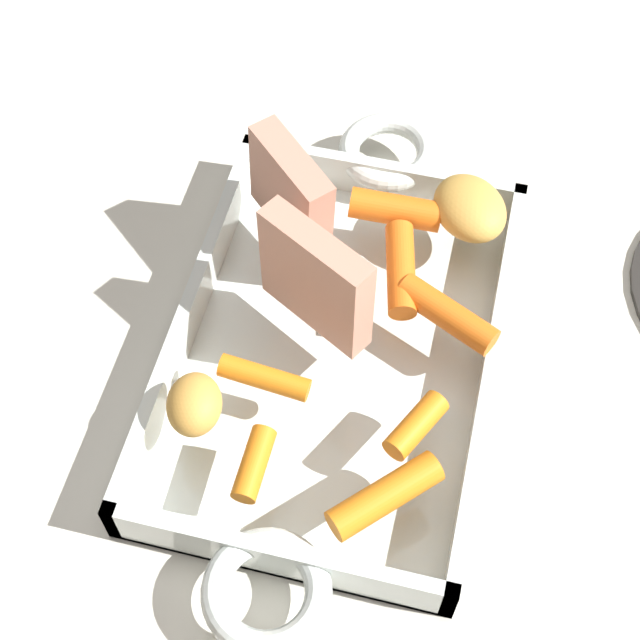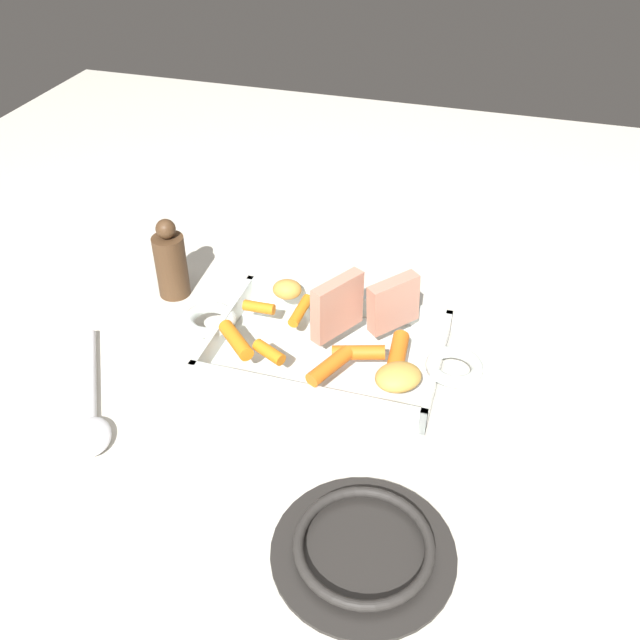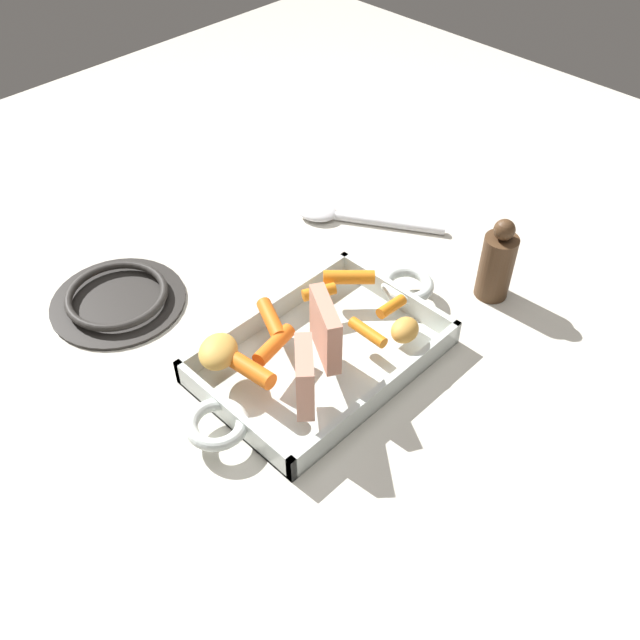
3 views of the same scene
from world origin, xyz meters
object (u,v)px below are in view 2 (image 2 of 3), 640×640
object	(u,v)px
roasting_dish	(327,350)
pepper_mill	(171,263)
potato_corner	(398,377)
roast_slice_thin	(393,303)
potato_whole	(287,289)
baby_carrot_southeast	(398,352)
serving_spoon	(91,412)
baby_carrot_center_right	(359,353)
stove_burner_rear	(364,548)
baby_carrot_long	(301,311)
baby_carrot_center_left	(259,307)
baby_carrot_short	(330,366)
roast_slice_outer	(337,306)
baby_carrot_northwest	(269,352)
baby_carrot_southwest	(236,340)

from	to	relation	value
roasting_dish	pepper_mill	distance (m)	0.29
potato_corner	roast_slice_thin	bearing A→B (deg)	-74.51
potato_whole	potato_corner	bearing A→B (deg)	144.05
baby_carrot_southeast	serving_spoon	distance (m)	0.40
baby_carrot_center_right	serving_spoon	world-z (taller)	baby_carrot_center_right
potato_whole	stove_burner_rear	xyz separation A→B (m)	(-0.21, 0.36, -0.04)
baby_carrot_long	stove_burner_rear	xyz separation A→B (m)	(-0.17, 0.33, -0.04)
roast_slice_thin	baby_carrot_southeast	distance (m)	0.08
baby_carrot_long	potato_whole	size ratio (longest dim) A/B	1.37
baby_carrot_center_left	baby_carrot_southeast	xyz separation A→B (m)	(-0.21, 0.04, 0.00)
roasting_dish	baby_carrot_short	distance (m)	0.08
roast_slice_outer	baby_carrot_southeast	world-z (taller)	roast_slice_outer
potato_corner	serving_spoon	distance (m)	0.39
baby_carrot_long	potato_whole	xyz separation A→B (m)	(0.03, -0.04, 0.01)
potato_whole	baby_carrot_long	bearing A→B (deg)	131.95
roast_slice_thin	baby_carrot_center_right	bearing A→B (deg)	72.22
baby_carrot_short	stove_burner_rear	distance (m)	0.25
baby_carrot_northwest	baby_carrot_southwest	xyz separation A→B (m)	(0.05, -0.01, 0.00)
baby_carrot_long	baby_carrot_northwest	bearing A→B (deg)	83.78
potato_whole	stove_burner_rear	distance (m)	0.42
potato_corner	stove_burner_rear	world-z (taller)	potato_corner
baby_carrot_long	baby_carrot_southwest	distance (m)	0.11
stove_burner_rear	pepper_mill	world-z (taller)	pepper_mill
baby_carrot_long	serving_spoon	world-z (taller)	baby_carrot_long
roast_slice_thin	potato_corner	bearing A→B (deg)	105.49
roast_slice_outer	serving_spoon	xyz separation A→B (m)	(0.26, 0.21, -0.07)
stove_burner_rear	potato_corner	bearing A→B (deg)	-86.82
baby_carrot_center_left	baby_carrot_short	distance (m)	0.16
baby_carrot_center_left	potato_whole	distance (m)	0.05
potato_whole	stove_burner_rear	size ratio (longest dim) A/B	0.22
roast_slice_thin	stove_burner_rear	bearing A→B (deg)	97.62
roasting_dish	stove_burner_rear	bearing A→B (deg)	113.28
roast_slice_thin	baby_carrot_center_left	distance (m)	0.19
roast_slice_outer	stove_burner_rear	bearing A→B (deg)	110.62
baby_carrot_southeast	baby_carrot_center_right	xyz separation A→B (m)	(0.05, 0.01, -0.00)
serving_spoon	pepper_mill	size ratio (longest dim) A/B	1.72
baby_carrot_long	potato_whole	distance (m)	0.05
baby_carrot_northwest	potato_corner	xyz separation A→B (m)	(-0.17, 0.01, 0.01)
roasting_dish	potato_whole	size ratio (longest dim) A/B	9.94
roast_slice_outer	potato_corner	bearing A→B (deg)	140.22
baby_carrot_long	baby_carrot_short	size ratio (longest dim) A/B	0.83
potato_whole	stove_burner_rear	world-z (taller)	potato_whole
baby_carrot_northwest	roast_slice_thin	bearing A→B (deg)	-140.53
potato_corner	roast_slice_outer	bearing A→B (deg)	-39.78
baby_carrot_southwest	pepper_mill	size ratio (longest dim) A/B	0.55
roast_slice_outer	roast_slice_thin	bearing A→B (deg)	-153.66
baby_carrot_short	potato_corner	distance (m)	0.09
baby_carrot_southeast	baby_carrot_center_left	bearing A→B (deg)	-11.90
serving_spoon	baby_carrot_long	bearing A→B (deg)	107.50
baby_carrot_center_left	potato_whole	bearing A→B (deg)	-120.74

